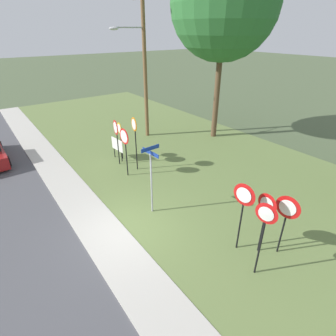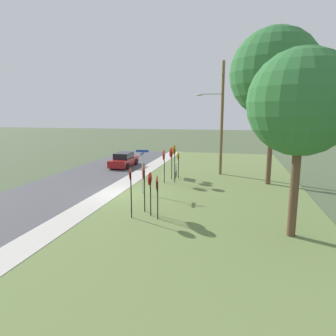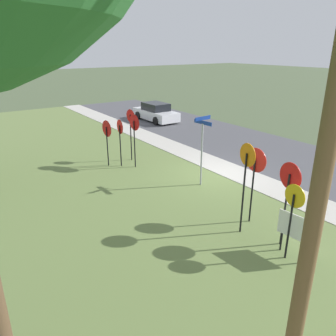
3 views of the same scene
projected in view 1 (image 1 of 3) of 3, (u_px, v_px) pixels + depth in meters
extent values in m
plane|color=#4C5B3D|center=(127.00, 231.00, 9.92)|extent=(160.00, 160.00, 0.00)
cube|color=#BCB7AD|center=(107.00, 239.00, 9.49)|extent=(44.00, 1.60, 0.06)
cube|color=olive|center=(234.00, 182.00, 13.06)|extent=(44.00, 12.00, 0.04)
cylinder|color=black|center=(126.00, 156.00, 13.12)|extent=(0.06, 0.06, 2.20)
cylinder|color=red|center=(124.00, 136.00, 12.61)|extent=(0.78, 0.05, 0.78)
cylinder|color=white|center=(124.00, 136.00, 12.60)|extent=(0.61, 0.03, 0.61)
cylinder|color=black|center=(118.00, 146.00, 14.29)|extent=(0.06, 0.06, 2.19)
cylinder|color=red|center=(116.00, 127.00, 13.78)|extent=(0.77, 0.15, 0.78)
cylinder|color=white|center=(115.00, 127.00, 13.77)|extent=(0.60, 0.11, 0.60)
cylinder|color=black|center=(136.00, 147.00, 13.63)|extent=(0.06, 0.06, 2.57)
cylinder|color=orange|center=(134.00, 124.00, 13.03)|extent=(0.69, 0.14, 0.69)
cylinder|color=white|center=(134.00, 124.00, 13.02)|extent=(0.53, 0.10, 0.54)
cylinder|color=black|center=(121.00, 143.00, 14.96)|extent=(0.06, 0.06, 1.90)
cylinder|color=gold|center=(119.00, 128.00, 14.51)|extent=(0.63, 0.08, 0.63)
cylinder|color=white|center=(119.00, 128.00, 14.51)|extent=(0.49, 0.05, 0.49)
cylinder|color=black|center=(260.00, 244.00, 7.63)|extent=(0.06, 0.06, 2.33)
cone|color=red|center=(266.00, 214.00, 7.09)|extent=(0.64, 0.15, 0.64)
cone|color=silver|center=(266.00, 214.00, 7.08)|extent=(0.43, 0.09, 0.44)
cylinder|color=black|center=(283.00, 229.00, 8.50)|extent=(0.06, 0.06, 1.91)
cone|color=red|center=(288.00, 208.00, 8.07)|extent=(0.78, 0.14, 0.78)
cone|color=white|center=(287.00, 208.00, 8.06)|extent=(0.53, 0.09, 0.53)
cylinder|color=black|center=(263.00, 227.00, 8.52)|extent=(0.06, 0.06, 2.01)
cone|color=red|center=(267.00, 204.00, 8.07)|extent=(0.68, 0.06, 0.68)
cone|color=silver|center=(267.00, 204.00, 8.05)|extent=(0.46, 0.03, 0.46)
cylinder|color=black|center=(240.00, 222.00, 8.58)|extent=(0.06, 0.06, 2.25)
cone|color=red|center=(244.00, 195.00, 8.07)|extent=(0.76, 0.13, 0.76)
cone|color=white|center=(244.00, 195.00, 8.06)|extent=(0.51, 0.08, 0.52)
cylinder|color=#9EA0A8|center=(152.00, 184.00, 10.34)|extent=(0.07, 0.07, 2.57)
cylinder|color=#9EA0A8|center=(150.00, 154.00, 9.73)|extent=(0.09, 0.09, 0.03)
cube|color=navy|center=(150.00, 153.00, 9.70)|extent=(0.96, 0.09, 0.15)
cube|color=navy|center=(150.00, 148.00, 9.62)|extent=(0.08, 0.82, 0.15)
cylinder|color=brown|center=(145.00, 65.00, 16.61)|extent=(0.24, 0.24, 9.43)
cylinder|color=#9EA0A8|center=(129.00, 27.00, 15.13)|extent=(0.08, 1.94, 0.08)
ellipsoid|color=#B7B7BC|center=(114.00, 28.00, 14.65)|extent=(0.40, 0.56, 0.18)
cylinder|color=black|center=(115.00, 153.00, 15.45)|extent=(0.05, 0.05, 0.55)
cylinder|color=black|center=(122.00, 157.00, 14.94)|extent=(0.05, 0.05, 0.55)
cube|color=white|center=(117.00, 145.00, 14.91)|extent=(1.10, 0.13, 0.70)
cylinder|color=brown|center=(217.00, 90.00, 17.19)|extent=(0.36, 0.36, 6.40)
sphere|color=#2D6B33|center=(224.00, 4.00, 14.97)|extent=(6.25, 6.25, 6.25)
cylinder|color=black|center=(8.00, 161.00, 14.46)|extent=(0.60, 0.19, 0.60)
cylinder|color=black|center=(0.00, 146.00, 16.36)|extent=(0.60, 0.19, 0.60)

